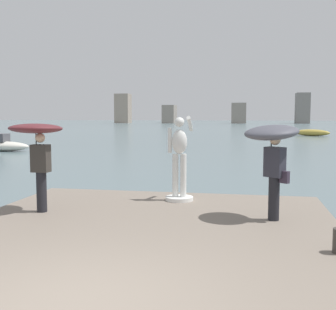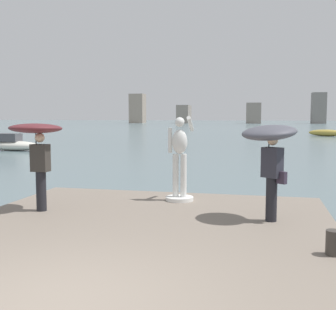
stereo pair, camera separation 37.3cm
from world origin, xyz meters
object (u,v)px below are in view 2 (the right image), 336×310
at_px(onlooker_right, 270,143).
at_px(boat_mid, 13,144).
at_px(statue_white_figure, 180,163).
at_px(onlooker_left, 37,140).
at_px(boat_far, 326,133).
at_px(mooring_bollard, 334,243).

xyz_separation_m(onlooker_right, boat_mid, (-17.73, 18.53, -1.49)).
height_order(statue_white_figure, onlooker_left, statue_white_figure).
distance_m(boat_mid, boat_far, 37.69).
relative_size(boat_mid, boat_far, 0.97).
bearing_deg(boat_far, boat_mid, -132.14).
relative_size(onlooker_right, boat_far, 0.44).
bearing_deg(boat_mid, onlooker_left, -55.80).
distance_m(onlooker_left, onlooker_right, 4.99).
bearing_deg(onlooker_left, boat_far, 74.96).
relative_size(onlooker_right, mooring_bollard, 5.18).
bearing_deg(boat_mid, onlooker_right, -46.27).
relative_size(statue_white_figure, mooring_bollard, 5.52).
xyz_separation_m(statue_white_figure, boat_mid, (-15.59, 16.97, -0.88)).
xyz_separation_m(onlooker_left, boat_far, (12.55, 46.69, -1.56)).
height_order(statue_white_figure, mooring_bollard, statue_white_figure).
bearing_deg(boat_far, mooring_bollard, -97.78).
bearing_deg(statue_white_figure, onlooker_left, -148.17).
height_order(onlooker_right, boat_mid, onlooker_right).
height_order(onlooker_left, onlooker_right, onlooker_right).
relative_size(onlooker_left, boat_mid, 0.45).
distance_m(statue_white_figure, onlooker_left, 3.42).
bearing_deg(statue_white_figure, boat_far, 77.82).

